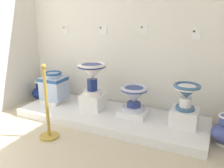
# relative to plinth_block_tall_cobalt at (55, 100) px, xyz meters

# --- Properties ---
(wall_back) EXTENTS (3.60, 0.06, 3.03)m
(wall_back) POSITION_rel_plinth_block_tall_cobalt_xyz_m (1.04, 0.46, 1.38)
(wall_back) COLOR white
(wall_back) RESTS_ON ground_plane
(display_platform) EXTENTS (2.72, 0.93, 0.11)m
(display_platform) POSITION_rel_plinth_block_tall_cobalt_xyz_m (1.04, -0.05, -0.08)
(display_platform) COLOR white
(display_platform) RESTS_ON ground_plane
(plinth_block_tall_cobalt) EXTENTS (0.32, 0.37, 0.05)m
(plinth_block_tall_cobalt) POSITION_rel_plinth_block_tall_cobalt_xyz_m (0.00, 0.00, 0.00)
(plinth_block_tall_cobalt) COLOR white
(plinth_block_tall_cobalt) RESTS_ON display_platform
(antique_toilet_tall_cobalt) EXTENTS (0.38, 0.33, 0.45)m
(antique_toilet_tall_cobalt) POSITION_rel_plinth_block_tall_cobalt_xyz_m (0.00, -0.00, 0.25)
(antique_toilet_tall_cobalt) COLOR #A4B9D8
(antique_toilet_tall_cobalt) RESTS_ON plinth_block_tall_cobalt
(plinth_block_rightmost) EXTENTS (0.32, 0.30, 0.23)m
(plinth_block_rightmost) POSITION_rel_plinth_block_tall_cobalt_xyz_m (0.73, -0.01, 0.09)
(plinth_block_rightmost) COLOR white
(plinth_block_rightmost) RESTS_ON display_platform
(antique_toilet_rightmost) EXTENTS (0.42, 0.42, 0.47)m
(antique_toilet_rightmost) POSITION_rel_plinth_block_tall_cobalt_xyz_m (0.73, -0.01, 0.54)
(antique_toilet_rightmost) COLOR white
(antique_toilet_rightmost) RESTS_ON plinth_block_rightmost
(plinth_block_broad_patterned) EXTENTS (0.40, 0.37, 0.09)m
(plinth_block_broad_patterned) POSITION_rel_plinth_block_tall_cobalt_xyz_m (1.37, 0.03, 0.02)
(plinth_block_broad_patterned) COLOR white
(plinth_block_broad_patterned) RESTS_ON display_platform
(antique_toilet_broad_patterned) EXTENTS (0.38, 0.38, 0.34)m
(antique_toilet_broad_patterned) POSITION_rel_plinth_block_tall_cobalt_xyz_m (1.37, 0.03, 0.27)
(antique_toilet_broad_patterned) COLOR silver
(antique_toilet_broad_patterned) RESTS_ON plinth_block_broad_patterned
(plinth_block_squat_floral) EXTENTS (0.34, 0.33, 0.22)m
(plinth_block_squat_floral) POSITION_rel_plinth_block_tall_cobalt_xyz_m (2.06, 0.01, 0.09)
(plinth_block_squat_floral) COLOR white
(plinth_block_squat_floral) RESTS_ON display_platform
(antique_toilet_squat_floral) EXTENTS (0.33, 0.33, 0.33)m
(antique_toilet_squat_floral) POSITION_rel_plinth_block_tall_cobalt_xyz_m (2.06, 0.01, 0.42)
(antique_toilet_squat_floral) COLOR #39608A
(antique_toilet_squat_floral) RESTS_ON plinth_block_squat_floral
(info_placard_first) EXTENTS (0.09, 0.01, 0.15)m
(info_placard_first) POSITION_rel_plinth_block_tall_cobalt_xyz_m (-0.02, 0.43, 1.10)
(info_placard_first) COLOR white
(info_placard_second) EXTENTS (0.12, 0.01, 0.13)m
(info_placard_second) POSITION_rel_plinth_block_tall_cobalt_xyz_m (0.69, 0.43, 1.12)
(info_placard_second) COLOR white
(info_placard_third) EXTENTS (0.11, 0.01, 0.11)m
(info_placard_third) POSITION_rel_plinth_block_tall_cobalt_xyz_m (1.35, 0.43, 1.15)
(info_placard_third) COLOR white
(info_placard_fourth) EXTENTS (0.10, 0.01, 0.13)m
(info_placard_fourth) POSITION_rel_plinth_block_tall_cobalt_xyz_m (2.07, 0.43, 1.10)
(info_placard_fourth) COLOR white
(decorative_vase_corner) EXTENTS (0.28, 0.28, 0.36)m
(decorative_vase_corner) POSITION_rel_plinth_block_tall_cobalt_xyz_m (-0.46, 0.16, 0.02)
(decorative_vase_corner) COLOR white
(decorative_vase_corner) RESTS_ON ground_plane
(decorative_vase_companion) EXTENTS (0.29, 0.29, 0.37)m
(decorative_vase_companion) POSITION_rel_plinth_block_tall_cobalt_xyz_m (2.54, -0.07, 0.03)
(decorative_vase_companion) COLOR white
(decorative_vase_companion) RESTS_ON ground_plane
(stanchion_post_near_left) EXTENTS (0.24, 0.24, 0.95)m
(stanchion_post_near_left) POSITION_rel_plinth_block_tall_cobalt_xyz_m (0.55, -0.83, 0.15)
(stanchion_post_near_left) COLOR #B49136
(stanchion_post_near_left) RESTS_ON ground_plane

